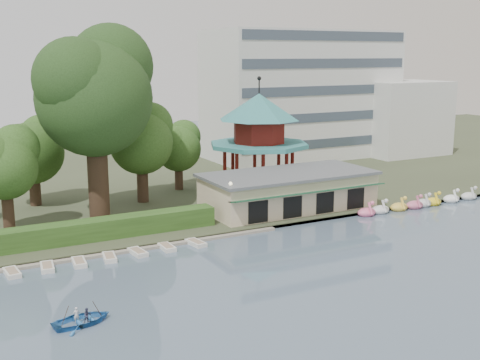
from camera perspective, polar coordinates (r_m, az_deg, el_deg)
ground_plane at (r=43.04m, az=9.04°, el=-11.19°), size 220.00×220.00×0.00m
shore at (r=88.45m, az=-11.51°, el=0.83°), size 220.00×70.00×0.40m
embankment at (r=56.89m, az=-1.46°, el=-5.11°), size 220.00×0.60×0.30m
dock at (r=52.84m, az=-13.23°, el=-6.81°), size 34.00×1.60×0.24m
boathouse at (r=65.02m, az=4.60°, el=-0.96°), size 18.60×9.39×3.90m
pavilion at (r=73.62m, az=1.80°, el=4.62°), size 12.40×12.40×13.50m
office_building at (r=98.74m, az=7.42°, el=7.68°), size 38.00×18.00×20.00m
hedge at (r=54.98m, az=-17.20°, el=-5.01°), size 30.00×2.00×1.80m
lamp_post at (r=58.17m, az=-0.90°, el=-1.47°), size 0.36×0.36×4.28m
big_tree at (r=61.68m, az=-13.60°, el=8.45°), size 12.67×11.80×19.46m
small_trees at (r=64.83m, az=-17.72°, el=2.45°), size 39.34×16.51×11.10m
swan_boats at (r=69.83m, az=16.56°, el=-2.19°), size 17.52×1.98×1.92m
moored_rowboats at (r=50.79m, az=-16.51°, el=-7.69°), size 24.77×2.73×0.36m
rowboat_with_passengers at (r=40.14m, az=-14.76°, el=-12.37°), size 5.68×4.42×2.01m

